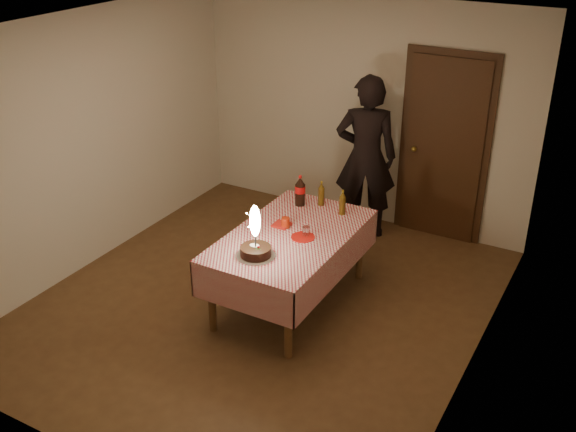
{
  "coord_description": "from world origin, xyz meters",
  "views": [
    {
      "loc": [
        2.89,
        -4.64,
        3.63
      ],
      "look_at": [
        0.23,
        0.11,
        0.95
      ],
      "focal_mm": 42.0,
      "sensor_mm": 36.0,
      "label": 1
    }
  ],
  "objects_px": {
    "amber_bottle_right": "(342,203)",
    "photographer": "(366,157)",
    "red_cup": "(286,223)",
    "dining_table": "(291,244)",
    "birthday_cake": "(256,243)",
    "amber_bottle_left": "(321,194)",
    "red_plate": "(303,237)",
    "cola_bottle": "(300,191)",
    "clear_cup": "(306,231)"
  },
  "relations": [
    {
      "from": "red_plate",
      "to": "birthday_cake",
      "type": "bearing_deg",
      "value": -111.62
    },
    {
      "from": "dining_table",
      "to": "red_cup",
      "type": "relative_size",
      "value": 17.2
    },
    {
      "from": "red_cup",
      "to": "amber_bottle_right",
      "type": "distance_m",
      "value": 0.63
    },
    {
      "from": "dining_table",
      "to": "red_plate",
      "type": "relative_size",
      "value": 7.82
    },
    {
      "from": "birthday_cake",
      "to": "photographer",
      "type": "height_order",
      "value": "photographer"
    },
    {
      "from": "birthday_cake",
      "to": "cola_bottle",
      "type": "relative_size",
      "value": 1.52
    },
    {
      "from": "birthday_cake",
      "to": "amber_bottle_right",
      "type": "height_order",
      "value": "birthday_cake"
    },
    {
      "from": "clear_cup",
      "to": "amber_bottle_right",
      "type": "height_order",
      "value": "amber_bottle_right"
    },
    {
      "from": "amber_bottle_right",
      "to": "photographer",
      "type": "relative_size",
      "value": 0.14
    },
    {
      "from": "clear_cup",
      "to": "amber_bottle_right",
      "type": "relative_size",
      "value": 0.35
    },
    {
      "from": "amber_bottle_right",
      "to": "photographer",
      "type": "bearing_deg",
      "value": 101.64
    },
    {
      "from": "red_plate",
      "to": "photographer",
      "type": "relative_size",
      "value": 0.12
    },
    {
      "from": "red_cup",
      "to": "cola_bottle",
      "type": "bearing_deg",
      "value": 103.23
    },
    {
      "from": "red_plate",
      "to": "cola_bottle",
      "type": "xyz_separation_m",
      "value": [
        -0.35,
        0.6,
        0.15
      ]
    },
    {
      "from": "cola_bottle",
      "to": "amber_bottle_right",
      "type": "height_order",
      "value": "cola_bottle"
    },
    {
      "from": "red_plate",
      "to": "red_cup",
      "type": "xyz_separation_m",
      "value": [
        -0.24,
        0.1,
        0.05
      ]
    },
    {
      "from": "dining_table",
      "to": "amber_bottle_left",
      "type": "relative_size",
      "value": 6.75
    },
    {
      "from": "dining_table",
      "to": "cola_bottle",
      "type": "xyz_separation_m",
      "value": [
        -0.22,
        0.6,
        0.25
      ]
    },
    {
      "from": "amber_bottle_left",
      "to": "photographer",
      "type": "distance_m",
      "value": 0.99
    },
    {
      "from": "red_plate",
      "to": "clear_cup",
      "type": "xyz_separation_m",
      "value": [
        0.01,
        0.05,
        0.04
      ]
    },
    {
      "from": "red_plate",
      "to": "clear_cup",
      "type": "bearing_deg",
      "value": 83.26
    },
    {
      "from": "clear_cup",
      "to": "photographer",
      "type": "xyz_separation_m",
      "value": [
        -0.12,
        1.65,
        0.14
      ]
    },
    {
      "from": "red_plate",
      "to": "red_cup",
      "type": "relative_size",
      "value": 2.2
    },
    {
      "from": "red_plate",
      "to": "amber_bottle_left",
      "type": "relative_size",
      "value": 0.86
    },
    {
      "from": "dining_table",
      "to": "red_cup",
      "type": "distance_m",
      "value": 0.2
    },
    {
      "from": "birthday_cake",
      "to": "red_cup",
      "type": "bearing_deg",
      "value": 93.75
    },
    {
      "from": "cola_bottle",
      "to": "red_plate",
      "type": "bearing_deg",
      "value": -59.54
    },
    {
      "from": "red_cup",
      "to": "photographer",
      "type": "relative_size",
      "value": 0.05
    },
    {
      "from": "dining_table",
      "to": "amber_bottle_left",
      "type": "height_order",
      "value": "amber_bottle_left"
    },
    {
      "from": "birthday_cake",
      "to": "amber_bottle_left",
      "type": "relative_size",
      "value": 1.89
    },
    {
      "from": "amber_bottle_right",
      "to": "birthday_cake",
      "type": "bearing_deg",
      "value": -105.07
    },
    {
      "from": "dining_table",
      "to": "clear_cup",
      "type": "distance_m",
      "value": 0.2
    },
    {
      "from": "red_plate",
      "to": "dining_table",
      "type": "bearing_deg",
      "value": 177.71
    },
    {
      "from": "birthday_cake",
      "to": "amber_bottle_left",
      "type": "distance_m",
      "value": 1.2
    },
    {
      "from": "amber_bottle_left",
      "to": "amber_bottle_right",
      "type": "height_order",
      "value": "same"
    },
    {
      "from": "red_plate",
      "to": "clear_cup",
      "type": "relative_size",
      "value": 2.44
    },
    {
      "from": "dining_table",
      "to": "photographer",
      "type": "distance_m",
      "value": 1.72
    },
    {
      "from": "red_cup",
      "to": "photographer",
      "type": "xyz_separation_m",
      "value": [
        0.12,
        1.6,
        0.14
      ]
    },
    {
      "from": "dining_table",
      "to": "red_cup",
      "type": "height_order",
      "value": "red_cup"
    },
    {
      "from": "red_plate",
      "to": "amber_bottle_left",
      "type": "bearing_deg",
      "value": 103.54
    },
    {
      "from": "red_cup",
      "to": "photographer",
      "type": "height_order",
      "value": "photographer"
    },
    {
      "from": "amber_bottle_left",
      "to": "red_plate",
      "type": "bearing_deg",
      "value": -76.46
    },
    {
      "from": "birthday_cake",
      "to": "red_plate",
      "type": "distance_m",
      "value": 0.55
    },
    {
      "from": "dining_table",
      "to": "amber_bottle_left",
      "type": "distance_m",
      "value": 0.74
    },
    {
      "from": "dining_table",
      "to": "birthday_cake",
      "type": "bearing_deg",
      "value": -97.58
    },
    {
      "from": "cola_bottle",
      "to": "amber_bottle_right",
      "type": "xyz_separation_m",
      "value": [
        0.46,
        0.02,
        -0.03
      ]
    },
    {
      "from": "dining_table",
      "to": "amber_bottle_right",
      "type": "distance_m",
      "value": 0.69
    },
    {
      "from": "amber_bottle_right",
      "to": "photographer",
      "type": "xyz_separation_m",
      "value": [
        -0.22,
        1.08,
        0.07
      ]
    },
    {
      "from": "dining_table",
      "to": "cola_bottle",
      "type": "distance_m",
      "value": 0.69
    },
    {
      "from": "birthday_cake",
      "to": "red_plate",
      "type": "xyz_separation_m",
      "value": [
        0.2,
        0.5,
        -0.12
      ]
    }
  ]
}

